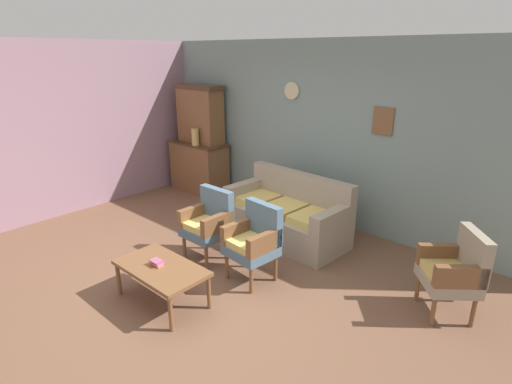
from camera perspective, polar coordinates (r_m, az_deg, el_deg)
name	(u,v)px	position (r m, az deg, el deg)	size (l,w,h in m)	color
ground_plane	(193,286)	(4.73, -8.99, -13.03)	(7.68, 7.68, 0.00)	brown
wall_back_with_decor	(325,134)	(6.11, 9.80, 8.10)	(6.40, 0.09, 2.70)	gray
wall_left_side	(52,132)	(6.95, -27.06, 7.61)	(0.06, 5.20, 2.70)	gray
side_cabinet	(199,167)	(7.62, -8.08, 3.58)	(1.16, 0.55, 0.93)	brown
cabinet_upper_hutch	(200,114)	(7.47, -7.96, 10.99)	(0.99, 0.38, 1.03)	brown
vase_on_cabinet	(195,137)	(7.27, -8.63, 7.75)	(0.13, 0.13, 0.30)	tan
floral_couch	(288,216)	(5.67, 4.51, -3.41)	(1.79, 0.90, 0.90)	gray
armchair_near_cabinet	(208,222)	(5.08, -6.77, -4.19)	(0.52, 0.49, 0.90)	slate
armchair_by_doorway	(254,239)	(4.58, -0.27, -6.73)	(0.56, 0.54, 0.90)	slate
wingback_chair_by_fireplace	(455,270)	(4.44, 26.40, -9.86)	(0.71, 0.71, 0.90)	gray
coffee_table	(161,270)	(4.35, -13.35, -10.73)	(1.00, 0.56, 0.42)	brown
book_stack_on_table	(157,262)	(4.34, -13.94, -9.68)	(0.15, 0.10, 0.06)	#ED785B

